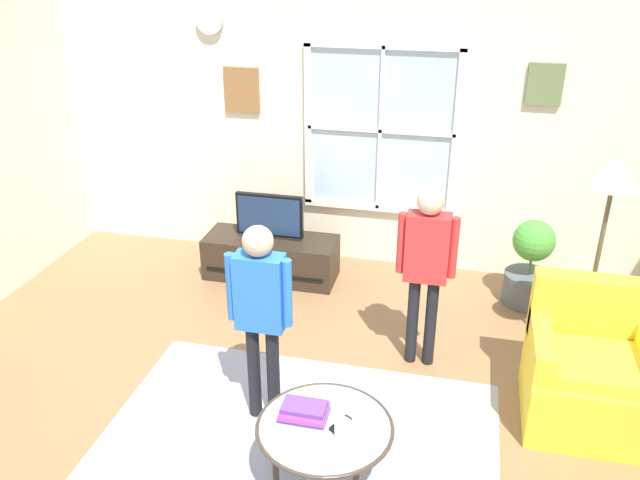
% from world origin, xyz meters
% --- Properties ---
extents(ground_plane, '(6.61, 5.81, 0.02)m').
position_xyz_m(ground_plane, '(0.00, 0.00, -0.01)').
color(ground_plane, olive).
extents(back_wall, '(6.01, 0.17, 2.66)m').
position_xyz_m(back_wall, '(-0.00, 2.66, 1.33)').
color(back_wall, silver).
rests_on(back_wall, ground_plane).
extents(area_rug, '(2.41, 1.82, 0.01)m').
position_xyz_m(area_rug, '(-0.11, -0.02, 0.00)').
color(area_rug, '#999EAD').
rests_on(area_rug, ground_plane).
extents(tv_stand, '(1.18, 0.46, 0.38)m').
position_xyz_m(tv_stand, '(-0.90, 2.07, 0.19)').
color(tv_stand, '#2D2319').
rests_on(tv_stand, ground_plane).
extents(television, '(0.60, 0.08, 0.41)m').
position_xyz_m(television, '(-0.90, 2.07, 0.60)').
color(television, '#4C4C4C').
rests_on(television, tv_stand).
extents(armchair, '(0.76, 0.74, 0.87)m').
position_xyz_m(armchair, '(1.61, 0.72, 0.33)').
color(armchair, yellow).
rests_on(armchair, ground_plane).
extents(coffee_table, '(0.75, 0.75, 0.44)m').
position_xyz_m(coffee_table, '(0.13, -0.26, 0.41)').
color(coffee_table, '#99B2B7').
rests_on(coffee_table, ground_plane).
extents(book_stack, '(0.26, 0.20, 0.08)m').
position_xyz_m(book_stack, '(0.01, -0.21, 0.47)').
color(book_stack, slate).
rests_on(book_stack, coffee_table).
extents(cup, '(0.09, 0.09, 0.09)m').
position_xyz_m(cup, '(0.24, -0.31, 0.48)').
color(cup, white).
rests_on(cup, coffee_table).
extents(remote_near_books, '(0.10, 0.14, 0.02)m').
position_xyz_m(remote_near_books, '(0.21, -0.24, 0.45)').
color(remote_near_books, black).
rests_on(remote_near_books, coffee_table).
extents(person_red_shirt, '(0.41, 0.18, 1.34)m').
position_xyz_m(person_red_shirt, '(0.53, 1.06, 0.84)').
color(person_red_shirt, black).
rests_on(person_red_shirt, ground_plane).
extents(person_blue_shirt, '(0.40, 0.18, 1.34)m').
position_xyz_m(person_blue_shirt, '(-0.37, 0.24, 0.84)').
color(person_blue_shirt, black).
rests_on(person_blue_shirt, ground_plane).
extents(potted_plant_by_window, '(0.40, 0.40, 0.75)m').
position_xyz_m(potted_plant_by_window, '(1.33, 2.11, 0.35)').
color(potted_plant_by_window, '#4C565B').
rests_on(potted_plant_by_window, ground_plane).
extents(floor_lamp, '(0.32, 0.32, 1.60)m').
position_xyz_m(floor_lamp, '(1.64, 1.25, 1.33)').
color(floor_lamp, black).
rests_on(floor_lamp, ground_plane).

